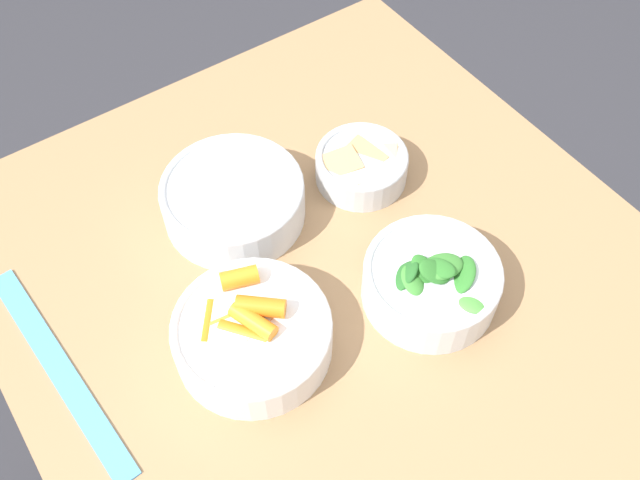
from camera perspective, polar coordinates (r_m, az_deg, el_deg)
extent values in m
cube|color=#99724C|center=(0.88, 3.42, -6.22)|extent=(0.99, 0.80, 0.03)
cube|color=olive|center=(1.51, 3.06, 5.12)|extent=(0.06, 0.06, 0.71)
cube|color=olive|center=(1.37, -20.45, -7.50)|extent=(0.06, 0.06, 0.71)
cylinder|color=white|center=(0.83, -5.39, -7.68)|extent=(0.18, 0.18, 0.05)
torus|color=white|center=(0.81, -5.53, -6.83)|extent=(0.18, 0.18, 0.01)
cylinder|color=orange|center=(0.82, -7.32, -6.39)|extent=(0.03, 0.06, 0.02)
cylinder|color=orange|center=(0.81, -6.11, -7.49)|extent=(0.06, 0.05, 0.02)
cylinder|color=orange|center=(0.81, -4.77, -7.52)|extent=(0.03, 0.06, 0.02)
cylinder|color=orange|center=(0.82, -5.47, -7.20)|extent=(0.03, 0.06, 0.02)
cylinder|color=orange|center=(0.82, -8.92, -6.64)|extent=(0.06, 0.05, 0.02)
cylinder|color=orange|center=(0.80, -5.38, -6.48)|extent=(0.06, 0.04, 0.02)
cylinder|color=orange|center=(0.81, -4.77, -5.33)|extent=(0.05, 0.06, 0.02)
cylinder|color=orange|center=(0.83, -6.46, -3.02)|extent=(0.04, 0.05, 0.02)
cylinder|color=silver|center=(0.87, 8.84, -3.42)|extent=(0.17, 0.17, 0.05)
torus|color=silver|center=(0.85, 9.06, -2.45)|extent=(0.17, 0.17, 0.01)
ellipsoid|color=#3D8433|center=(0.83, 7.41, -3.19)|extent=(0.05, 0.04, 0.02)
ellipsoid|color=#235B23|center=(0.86, 5.18, -2.27)|extent=(0.03, 0.04, 0.02)
ellipsoid|color=#2D7028|center=(0.84, 8.34, -2.38)|extent=(0.04, 0.03, 0.03)
ellipsoid|color=#2D7028|center=(0.83, 9.16, -2.52)|extent=(0.05, 0.05, 0.04)
ellipsoid|color=#2D7028|center=(0.85, 11.23, -2.74)|extent=(0.07, 0.07, 0.03)
ellipsoid|color=#3D8433|center=(0.84, 9.78, -2.09)|extent=(0.04, 0.06, 0.02)
ellipsoid|color=#235B23|center=(0.84, 6.51, -3.07)|extent=(0.04, 0.06, 0.05)
ellipsoid|color=#2D7028|center=(0.83, 9.53, -2.23)|extent=(0.05, 0.04, 0.01)
ellipsoid|color=#4C933D|center=(0.84, 11.79, -4.58)|extent=(0.07, 0.06, 0.04)
ellipsoid|color=#4C933D|center=(0.86, 12.85, -3.42)|extent=(0.05, 0.05, 0.03)
cylinder|color=silver|center=(0.94, -6.92, 3.13)|extent=(0.19, 0.19, 0.06)
torus|color=silver|center=(0.92, -7.09, 4.23)|extent=(0.19, 0.19, 0.01)
cylinder|color=#936042|center=(0.95, -6.87, 2.80)|extent=(0.17, 0.17, 0.03)
ellipsoid|color=#A36B4C|center=(0.89, -3.02, 1.54)|extent=(0.01, 0.01, 0.01)
ellipsoid|color=#AD7551|center=(0.90, -4.41, 1.77)|extent=(0.01, 0.01, 0.01)
ellipsoid|color=#AD7551|center=(0.93, -4.59, 4.40)|extent=(0.01, 0.01, 0.01)
ellipsoid|color=#8E5B3D|center=(0.94, -10.03, 3.37)|extent=(0.01, 0.01, 0.01)
ellipsoid|color=#AD7551|center=(0.93, -9.14, 3.36)|extent=(0.01, 0.01, 0.01)
ellipsoid|color=#8E5B3D|center=(0.91, -5.41, 2.38)|extent=(0.01, 0.01, 0.01)
ellipsoid|color=#AD7551|center=(0.95, -3.41, 5.43)|extent=(0.01, 0.01, 0.01)
ellipsoid|color=#8E5B3D|center=(0.90, -2.36, 2.26)|extent=(0.01, 0.01, 0.01)
ellipsoid|color=#8E5B3D|center=(0.88, -5.76, -0.21)|extent=(0.01, 0.01, 0.01)
ellipsoid|color=#AD7551|center=(0.93, -8.92, 3.68)|extent=(0.01, 0.01, 0.01)
ellipsoid|color=#8E5B3D|center=(0.95, -4.54, 5.85)|extent=(0.01, 0.01, 0.01)
ellipsoid|color=#8E5B3D|center=(0.90, -5.17, 1.73)|extent=(0.01, 0.01, 0.01)
ellipsoid|color=#8E5B3D|center=(0.95, -11.01, 4.54)|extent=(0.01, 0.01, 0.01)
ellipsoid|color=#8E5B3D|center=(0.88, -5.05, 0.32)|extent=(0.01, 0.01, 0.01)
cylinder|color=tan|center=(0.91, -8.31, 2.12)|extent=(0.02, 0.02, 0.01)
cylinder|color=beige|center=(0.92, -10.86, 2.16)|extent=(0.03, 0.03, 0.01)
cylinder|color=silver|center=(0.98, 3.33, 5.85)|extent=(0.13, 0.13, 0.04)
torus|color=silver|center=(0.97, 3.39, 6.68)|extent=(0.13, 0.13, 0.01)
cube|color=tan|center=(0.98, 4.84, 6.00)|extent=(0.06, 0.06, 0.02)
cube|color=tan|center=(0.96, 2.83, 5.60)|extent=(0.06, 0.06, 0.02)
cube|color=tan|center=(0.98, 4.65, 6.52)|extent=(0.07, 0.07, 0.02)
cube|color=tan|center=(0.97, 3.31, 6.51)|extent=(0.07, 0.06, 0.02)
cube|color=tan|center=(0.96, 1.74, 6.22)|extent=(0.05, 0.06, 0.01)
cube|color=#4C99E0|center=(0.89, -20.11, -9.66)|extent=(0.33, 0.05, 0.00)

